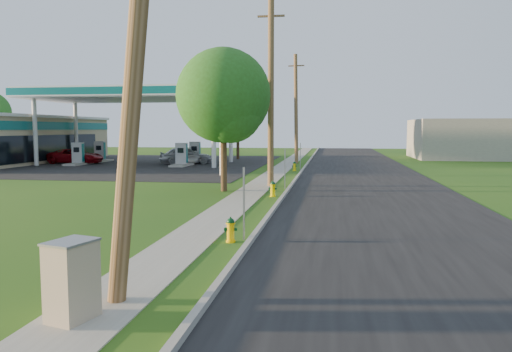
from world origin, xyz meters
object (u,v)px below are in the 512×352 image
(car_red, at_px, (76,156))
(utility_pole_near, at_px, (137,21))
(fuel_pump_ne, at_px, (182,157))
(tree_lot, at_px, (239,110))
(fuel_pump_se, at_px, (195,155))
(tree_verge, at_px, (225,99))
(fuel_pump_nw, at_px, (78,156))
(price_pylon, at_px, (221,91))
(hydrant_mid, at_px, (273,189))
(fuel_pump_sw, at_px, (100,154))
(hydrant_far, at_px, (294,166))
(car_silver, at_px, (186,155))
(hydrant_near, at_px, (231,230))
(utility_pole_far, at_px, (296,109))
(utility_cabinet, at_px, (72,281))
(utility_pole_mid, at_px, (271,92))

(car_red, bearing_deg, utility_pole_near, -144.27)
(fuel_pump_ne, distance_m, tree_lot, 11.32)
(fuel_pump_se, bearing_deg, tree_verge, -70.22)
(fuel_pump_nw, xyz_separation_m, tree_verge, (16.00, -15.46, 3.73))
(price_pylon, bearing_deg, hydrant_mid, -64.69)
(fuel_pump_sw, bearing_deg, price_pylon, -39.40)
(fuel_pump_se, bearing_deg, utility_pole_near, -75.73)
(fuel_pump_ne, relative_size, hydrant_far, 4.58)
(car_silver, bearing_deg, price_pylon, -174.38)
(hydrant_near, bearing_deg, tree_lot, 100.38)
(fuel_pump_ne, bearing_deg, fuel_pump_nw, 180.00)
(utility_pole_far, distance_m, fuel_pump_nw, 19.03)
(utility_pole_near, height_order, price_pylon, utility_pole_near)
(hydrant_far, bearing_deg, car_red, 166.73)
(hydrant_mid, distance_m, car_red, 26.80)
(tree_verge, bearing_deg, fuel_pump_sw, 129.43)
(utility_pole_near, relative_size, fuel_pump_se, 2.96)
(utility_pole_far, xyz_separation_m, fuel_pump_se, (-8.90, -1.00, -4.08))
(hydrant_mid, bearing_deg, fuel_pump_ne, 119.18)
(tree_verge, xyz_separation_m, hydrant_mid, (2.49, -1.54, -4.09))
(utility_pole_near, relative_size, hydrant_near, 13.77)
(fuel_pump_ne, xyz_separation_m, hydrant_far, (9.42, -3.16, -0.38))
(fuel_pump_se, relative_size, price_pylon, 0.47)
(utility_pole_far, xyz_separation_m, car_red, (-18.88, -3.58, -4.14))
(fuel_pump_sw, bearing_deg, fuel_pump_nw, -90.00)
(utility_pole_near, relative_size, car_red, 1.99)
(tree_lot, bearing_deg, fuel_pump_nw, -139.37)
(price_pylon, height_order, utility_cabinet, price_pylon)
(utility_pole_mid, xyz_separation_m, fuel_pump_nw, (-17.90, 13.00, -4.23))
(hydrant_near, bearing_deg, utility_pole_near, -96.44)
(fuel_pump_se, bearing_deg, utility_pole_far, 6.41)
(tree_lot, bearing_deg, hydrant_mid, -76.15)
(hydrant_near, distance_m, hydrant_mid, 9.14)
(tree_verge, bearing_deg, fuel_pump_nw, 135.98)
(hydrant_near, bearing_deg, fuel_pump_nw, 125.21)
(utility_pole_near, bearing_deg, price_pylon, 99.42)
(fuel_pump_sw, height_order, price_pylon, price_pylon)
(hydrant_near, bearing_deg, fuel_pump_sw, 121.47)
(fuel_pump_ne, xyz_separation_m, price_pylon, (5.00, -7.50, 4.71))
(fuel_pump_nw, xyz_separation_m, tree_lot, (11.81, 10.13, 4.19))
(fuel_pump_sw, height_order, tree_lot, tree_lot)
(utility_pole_mid, height_order, car_red, utility_pole_mid)
(fuel_pump_se, distance_m, utility_cabinet, 36.83)
(fuel_pump_sw, relative_size, tree_verge, 0.46)
(utility_pole_mid, distance_m, fuel_pump_sw, 25.05)
(fuel_pump_nw, distance_m, utility_cabinet, 36.22)
(utility_pole_mid, bearing_deg, fuel_pump_nw, 144.01)
(fuel_pump_nw, height_order, hydrant_mid, fuel_pump_nw)
(utility_cabinet, bearing_deg, fuel_pump_se, 102.70)
(fuel_pump_nw, xyz_separation_m, fuel_pump_ne, (9.00, 0.00, 0.00))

